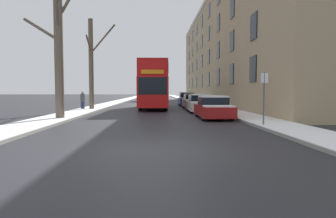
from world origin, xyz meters
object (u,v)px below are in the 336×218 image
bare_tree_left_1 (92,62)px  double_decker_bus (153,83)px  parked_car_0 (213,108)px  parked_car_1 (200,104)px  street_sign_post (264,96)px  oncoming_van (144,94)px  parked_car_2 (192,102)px  bare_tree_left_0 (59,50)px  parked_car_3 (187,99)px  pedestrian_left_sidewalk (83,100)px

bare_tree_left_1 → double_decker_bus: 6.14m
parked_car_0 → parked_car_1: 5.61m
street_sign_post → oncoming_van: bearing=100.6°
parked_car_2 → parked_car_0: bearing=-90.0°
double_decker_bus → parked_car_2: bearing=2.8°
oncoming_van → street_sign_post: street_sign_post is taller
bare_tree_left_0 → parked_car_3: (9.04, 17.47, -3.29)m
double_decker_bus → oncoming_van: double_decker_bus is taller
oncoming_van → street_sign_post: 37.84m
parked_car_1 → pedestrian_left_sidewalk: (-9.93, 2.43, 0.25)m
parked_car_1 → oncoming_van: oncoming_van is taller
parked_car_2 → street_sign_post: street_sign_post is taller
double_decker_bus → bare_tree_left_0: bearing=-114.6°
double_decker_bus → bare_tree_left_1: bearing=-154.3°
double_decker_bus → parked_car_1: (3.80, -4.96, -1.78)m
bare_tree_left_1 → parked_car_1: bearing=-14.8°
parked_car_3 → parked_car_1: bearing=-90.0°
bare_tree_left_1 → oncoming_van: bare_tree_left_1 is taller
parked_car_3 → oncoming_van: (-5.57, 15.75, 0.44)m
bare_tree_left_1 → oncoming_van: size_ratio=1.48×
parked_car_0 → parked_car_1: size_ratio=1.04×
street_sign_post → parked_car_0: bearing=106.0°
parked_car_1 → double_decker_bus: bearing=127.4°
bare_tree_left_1 → parked_car_3: size_ratio=1.83×
parked_car_3 → parked_car_0: bearing=-90.0°
double_decker_bus → oncoming_van: (-1.76, 21.76, -1.28)m
bare_tree_left_1 → oncoming_van: bearing=81.7°
double_decker_bus → pedestrian_left_sidewalk: double_decker_bus is taller
parked_car_1 → parked_car_2: 5.15m
double_decker_bus → parked_car_2: double_decker_bus is taller
bare_tree_left_0 → street_sign_post: (10.43, -3.98, -2.57)m
pedestrian_left_sidewalk → street_sign_post: 17.18m
bare_tree_left_0 → street_sign_post: 11.46m
double_decker_bus → street_sign_post: size_ratio=4.06×
bare_tree_left_0 → parked_car_2: bare_tree_left_0 is taller
double_decker_bus → parked_car_2: size_ratio=2.48×
bare_tree_left_1 → street_sign_post: size_ratio=3.12×
bare_tree_left_1 → parked_car_0: (9.11, -8.01, -3.52)m
oncoming_van → pedestrian_left_sidewalk: oncoming_van is taller
parked_car_1 → oncoming_van: size_ratio=0.82×
oncoming_van → bare_tree_left_0: bearing=-96.0°
street_sign_post → parked_car_3: bearing=93.7°
parked_car_0 → pedestrian_left_sidewalk: 12.78m
bare_tree_left_0 → parked_car_1: size_ratio=1.88×
oncoming_van → pedestrian_left_sidewalk: (-4.37, -24.30, -0.24)m
double_decker_bus → oncoming_van: 21.87m
bare_tree_left_1 → street_sign_post: (10.50, -12.88, -2.72)m
oncoming_van → double_decker_bus: bearing=-85.4°
bare_tree_left_1 → double_decker_bus: size_ratio=0.77×
bare_tree_left_1 → street_sign_post: 16.84m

